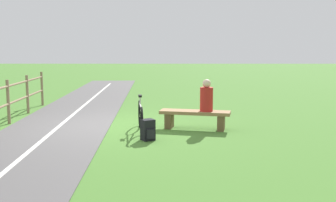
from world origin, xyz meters
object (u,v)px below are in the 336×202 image
object	(u,v)px
person_seated	(206,97)
backpack	(148,130)
bench	(195,116)
bicycle	(141,117)

from	to	relation	value
person_seated	backpack	world-z (taller)	person_seated
bench	backpack	world-z (taller)	backpack
person_seated	bicycle	distance (m)	1.67
bicycle	backpack	distance (m)	0.90
bicycle	backpack	world-z (taller)	bicycle
person_seated	bench	bearing A→B (deg)	0.00
bench	bicycle	xyz separation A→B (m)	(1.31, 0.35, 0.05)
bench	person_seated	xyz separation A→B (m)	(-0.27, 0.06, 0.48)
bench	backpack	size ratio (longest dim) A/B	3.89
bench	backpack	xyz separation A→B (m)	(1.09, 1.21, -0.09)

